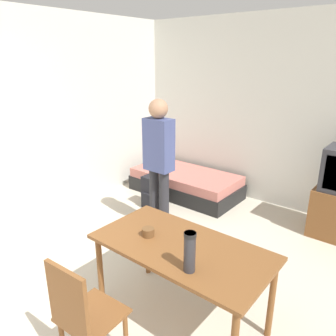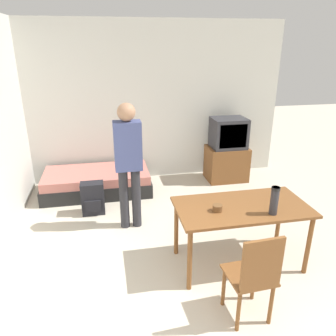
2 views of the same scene
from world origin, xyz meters
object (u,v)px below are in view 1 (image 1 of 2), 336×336
mate_bowl (148,232)px  backpack (153,193)px  wooden_chair (82,314)px  daybed (185,183)px  dining_table (181,254)px  thermos_flask (190,250)px  person_standing (159,158)px

mate_bowl → backpack: size_ratio=0.21×
backpack → wooden_chair: bearing=-58.6°
daybed → dining_table: 2.74m
dining_table → backpack: size_ratio=2.95×
dining_table → wooden_chair: 0.85m
wooden_chair → thermos_flask: bearing=52.7°
daybed → mate_bowl: size_ratio=17.17×
daybed → thermos_flask: (1.79, -2.43, 0.70)m
dining_table → daybed: bearing=125.3°
daybed → person_standing: person_standing is taller
daybed → wooden_chair: size_ratio=1.89×
backpack → dining_table: bearing=-42.6°
dining_table → mate_bowl: size_ratio=14.00×
wooden_chair → dining_table: bearing=75.1°
daybed → dining_table: size_ratio=1.23×
person_standing → thermos_flask: bearing=-42.9°
thermos_flask → mate_bowl: (-0.53, 0.16, -0.13)m
daybed → wooden_chair: (1.34, -3.01, 0.32)m
dining_table → wooden_chair: size_ratio=1.54×
daybed → wooden_chair: bearing=-65.9°
dining_table → thermos_flask: (0.23, -0.22, 0.24)m
wooden_chair → thermos_flask: size_ratio=3.09×
mate_bowl → wooden_chair: bearing=-83.7°
wooden_chair → daybed: bearing=114.1°
wooden_chair → backpack: (-1.40, 2.29, -0.27)m
person_standing → backpack: 1.00m
wooden_chair → thermos_flask: (0.45, 0.59, 0.38)m
wooden_chair → backpack: 2.70m
thermos_flask → mate_bowl: 0.57m
wooden_chair → mate_bowl: wooden_chair is taller
mate_bowl → backpack: mate_bowl is taller
wooden_chair → mate_bowl: (-0.08, 0.75, 0.25)m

